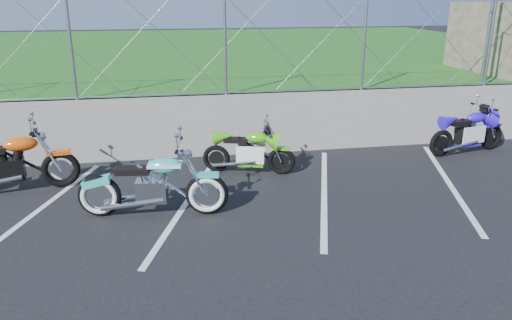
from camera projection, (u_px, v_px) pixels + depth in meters
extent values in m
plane|color=black|center=(191.00, 227.00, 7.46)|extent=(90.00, 90.00, 0.00)
cube|color=slate|center=(180.00, 127.00, 10.51)|extent=(30.00, 0.22, 1.30)
cube|color=#1A5316|center=(170.00, 64.00, 19.84)|extent=(30.00, 20.00, 1.30)
cylinder|color=gray|center=(178.00, 94.00, 10.29)|extent=(28.00, 0.03, 0.03)
cylinder|color=gray|center=(491.00, 17.00, 11.45)|extent=(0.08, 0.08, 3.00)
cube|color=silver|center=(37.00, 212.00, 7.97)|extent=(1.49, 4.31, 0.01)
cube|color=silver|center=(188.00, 201.00, 8.39)|extent=(1.49, 4.31, 0.01)
cube|color=silver|center=(324.00, 191.00, 8.80)|extent=(1.49, 4.31, 0.01)
cube|color=silver|center=(449.00, 182.00, 9.22)|extent=(1.49, 4.31, 0.01)
torus|color=black|center=(100.00, 196.00, 7.73)|extent=(0.69, 0.21, 0.68)
torus|color=black|center=(207.00, 194.00, 7.80)|extent=(0.69, 0.21, 0.68)
cube|color=silver|center=(152.00, 191.00, 7.74)|extent=(0.51, 0.35, 0.35)
ellipsoid|color=#31C4BA|center=(165.00, 166.00, 7.62)|extent=(0.57, 0.32, 0.24)
cube|color=black|center=(133.00, 170.00, 7.62)|extent=(0.54, 0.31, 0.09)
cube|color=#31C4BA|center=(206.00, 175.00, 7.70)|extent=(0.41, 0.21, 0.06)
cylinder|color=silver|center=(179.00, 145.00, 7.53)|extent=(0.13, 0.74, 0.03)
torus|color=black|center=(61.00, 169.00, 8.91)|extent=(0.68, 0.21, 0.67)
cube|color=black|center=(9.00, 169.00, 8.63)|extent=(0.53, 0.37, 0.37)
ellipsoid|color=#EF580E|center=(20.00, 144.00, 8.56)|extent=(0.60, 0.34, 0.25)
cube|color=#EF580E|center=(59.00, 153.00, 8.81)|extent=(0.43, 0.22, 0.06)
cylinder|color=silver|center=(33.00, 128.00, 8.55)|extent=(0.14, 0.77, 0.03)
torus|color=black|center=(216.00, 158.00, 9.72)|extent=(0.54, 0.26, 0.54)
torus|color=black|center=(281.00, 161.00, 9.57)|extent=(0.54, 0.26, 0.54)
cube|color=black|center=(248.00, 155.00, 9.62)|extent=(0.47, 0.36, 0.30)
ellipsoid|color=#46B716|center=(258.00, 138.00, 9.48)|extent=(0.52, 0.35, 0.21)
cube|color=black|center=(236.00, 140.00, 9.55)|extent=(0.49, 0.34, 0.08)
cube|color=#46B716|center=(282.00, 148.00, 9.49)|extent=(0.36, 0.23, 0.05)
cylinder|color=silver|center=(266.00, 127.00, 9.40)|extent=(0.22, 0.62, 0.03)
torus|color=black|center=(441.00, 143.00, 10.61)|extent=(0.59, 0.21, 0.58)
torus|color=black|center=(491.00, 137.00, 11.09)|extent=(0.59, 0.21, 0.58)
cube|color=black|center=(466.00, 136.00, 10.81)|extent=(0.49, 0.35, 0.33)
ellipsoid|color=#3016D6|center=(477.00, 118.00, 10.76)|extent=(0.55, 0.33, 0.23)
cube|color=black|center=(459.00, 123.00, 10.62)|extent=(0.52, 0.32, 0.09)
cube|color=#3016D6|center=(493.00, 125.00, 11.00)|extent=(0.39, 0.21, 0.06)
cylinder|color=silver|center=(484.00, 107.00, 10.75)|extent=(0.16, 0.69, 0.03)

